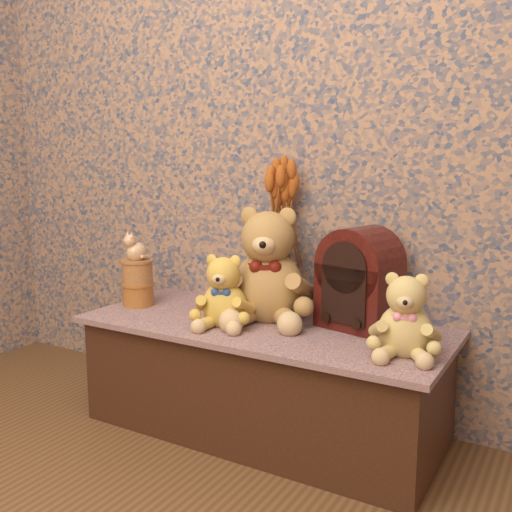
% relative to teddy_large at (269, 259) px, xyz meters
% --- Properties ---
extents(display_shelf, '(1.26, 0.55, 0.39)m').
position_rel_teddy_large_xyz_m(display_shelf, '(0.01, -0.06, -0.40)').
color(display_shelf, navy).
rests_on(display_shelf, ground).
extents(teddy_large, '(0.45, 0.49, 0.42)m').
position_rel_teddy_large_xyz_m(teddy_large, '(0.00, 0.00, 0.00)').
color(teddy_large, '#A1723E').
rests_on(teddy_large, display_shelf).
extents(teddy_medium, '(0.27, 0.30, 0.26)m').
position_rel_teddy_large_xyz_m(teddy_medium, '(-0.09, -0.14, -0.08)').
color(teddy_medium, gold).
rests_on(teddy_medium, display_shelf).
extents(teddy_small, '(0.25, 0.28, 0.26)m').
position_rel_teddy_large_xyz_m(teddy_small, '(0.52, -0.13, -0.08)').
color(teddy_small, tan).
rests_on(teddy_small, display_shelf).
extents(cathedral_radio, '(0.28, 0.23, 0.34)m').
position_rel_teddy_large_xyz_m(cathedral_radio, '(0.31, 0.06, -0.04)').
color(cathedral_radio, '#340D09').
rests_on(cathedral_radio, display_shelf).
extents(ceramic_vase, '(0.14, 0.14, 0.18)m').
position_rel_teddy_large_xyz_m(ceramic_vase, '(-0.01, 0.11, -0.12)').
color(ceramic_vase, tan).
rests_on(ceramic_vase, display_shelf).
extents(dried_stalks, '(0.26, 0.26, 0.43)m').
position_rel_teddy_large_xyz_m(dried_stalks, '(-0.01, 0.11, 0.18)').
color(dried_stalks, '#AD511B').
rests_on(dried_stalks, ceramic_vase).
extents(biscuit_tin_lower, '(0.13, 0.13, 0.09)m').
position_rel_teddy_large_xyz_m(biscuit_tin_lower, '(-0.52, -0.09, -0.17)').
color(biscuit_tin_lower, gold).
rests_on(biscuit_tin_lower, display_shelf).
extents(biscuit_tin_upper, '(0.13, 0.13, 0.09)m').
position_rel_teddy_large_xyz_m(biscuit_tin_upper, '(-0.52, -0.09, -0.08)').
color(biscuit_tin_upper, tan).
rests_on(biscuit_tin_upper, biscuit_tin_lower).
extents(cat_figurine, '(0.11, 0.11, 0.11)m').
position_rel_teddy_large_xyz_m(cat_figurine, '(-0.52, -0.09, 0.02)').
color(cat_figurine, silver).
rests_on(cat_figurine, biscuit_tin_upper).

